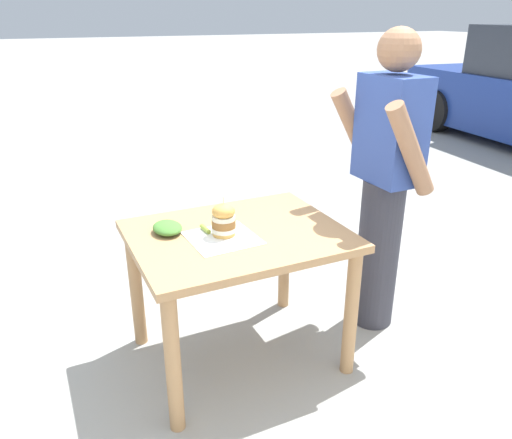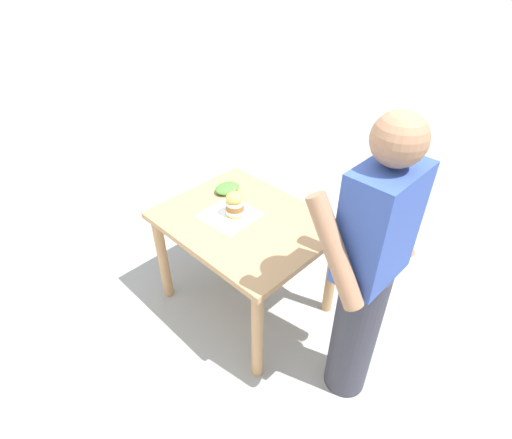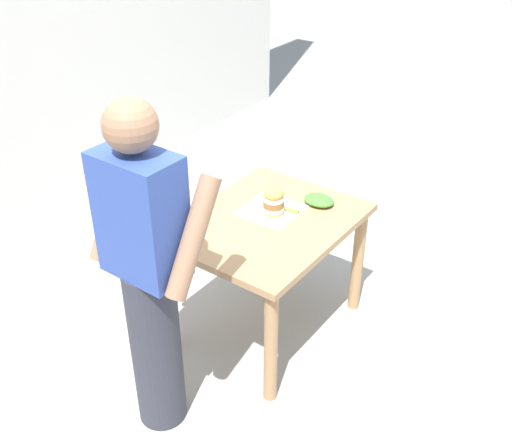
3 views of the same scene
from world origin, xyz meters
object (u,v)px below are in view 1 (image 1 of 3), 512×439
(patio_table, at_px, (238,255))
(side_salad, at_px, (167,228))
(diner_across_table, at_px, (385,183))
(pickle_spear, at_px, (205,229))
(sandwich, at_px, (224,220))

(patio_table, xyz_separation_m, side_salad, (-0.14, -0.32, 0.15))
(patio_table, distance_m, diner_across_table, 0.91)
(patio_table, distance_m, side_salad, 0.38)
(side_salad, height_order, diner_across_table, diner_across_table)
(patio_table, bearing_deg, diner_across_table, 88.30)
(patio_table, xyz_separation_m, pickle_spear, (-0.07, -0.14, 0.14))
(sandwich, bearing_deg, diner_across_table, 88.95)
(sandwich, height_order, side_salad, sandwich)
(sandwich, distance_m, pickle_spear, 0.12)
(sandwich, distance_m, side_salad, 0.29)
(patio_table, distance_m, sandwich, 0.22)
(patio_table, relative_size, diner_across_table, 0.62)
(pickle_spear, xyz_separation_m, diner_across_table, (0.10, 1.01, 0.13))
(sandwich, bearing_deg, patio_table, 96.39)
(side_salad, distance_m, diner_across_table, 1.20)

